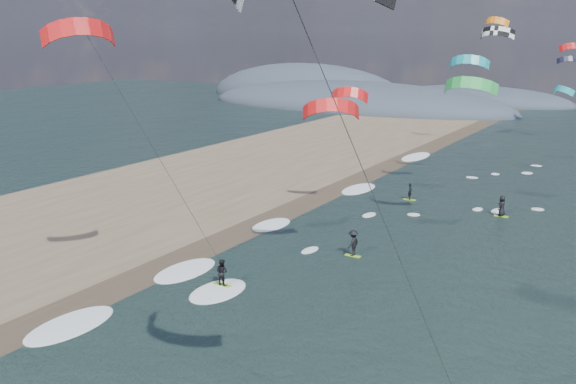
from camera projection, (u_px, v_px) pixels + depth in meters
The scene contains 7 objects.
wet_sand_strip at pixel (107, 292), 36.94m from camera, with size 3.00×240.00×0.00m, color #382D23.
coastal_hills at pixel (349, 102), 134.43m from camera, with size 80.00×41.00×15.00m.
kitesurfer_near_a at pixel (323, 82), 15.91m from camera, with size 7.96×8.51×17.21m.
kitesurfer_near_b at pixel (132, 120), 33.09m from camera, with size 6.68×9.20×15.75m.
far_kitesurfers at pixel (413, 222), 47.33m from camera, with size 9.32×16.75×1.81m.
bg_kite_field at pixel (499, 63), 63.99m from camera, with size 12.39×77.33×10.13m.
shoreline_surf at pixel (178, 271), 40.25m from camera, with size 2.40×79.40×0.11m.
Camera 1 is at (14.86, -13.85, 14.70)m, focal length 40.00 mm.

